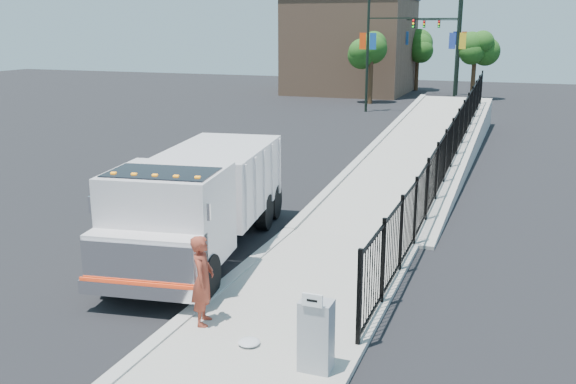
% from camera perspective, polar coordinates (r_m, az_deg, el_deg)
% --- Properties ---
extents(ground, '(120.00, 120.00, 0.00)m').
position_cam_1_polar(ground, '(15.04, -5.18, -8.14)').
color(ground, black).
rests_on(ground, ground).
extents(sidewalk, '(3.55, 12.00, 0.12)m').
position_cam_1_polar(sidewalk, '(12.64, -1.10, -12.38)').
color(sidewalk, '#9E998E').
rests_on(sidewalk, ground).
extents(curb, '(0.30, 12.00, 0.16)m').
position_cam_1_polar(curb, '(13.39, -8.93, -10.86)').
color(curb, '#ADAAA3').
rests_on(curb, ground).
extents(ramp, '(3.95, 24.06, 3.19)m').
position_cam_1_polar(ramp, '(29.33, 12.29, 2.82)').
color(ramp, '#9E998E').
rests_on(ramp, ground).
extents(iron_fence, '(0.10, 28.00, 1.80)m').
position_cam_1_polar(iron_fence, '(25.09, 14.27, 2.86)').
color(iron_fence, black).
rests_on(iron_fence, ground).
extents(truck, '(3.72, 8.30, 2.74)m').
position_cam_1_polar(truck, '(16.54, -7.92, -0.46)').
color(truck, black).
rests_on(truck, ground).
extents(worker, '(0.60, 0.75, 1.80)m').
position_cam_1_polar(worker, '(12.62, -7.59, -7.77)').
color(worker, maroon).
rests_on(worker, sidewalk).
extents(utility_cabinet, '(0.55, 0.40, 1.25)m').
position_cam_1_polar(utility_cabinet, '(11.04, 2.51, -12.63)').
color(utility_cabinet, gray).
rests_on(utility_cabinet, sidewalk).
extents(arrow_sign, '(0.35, 0.04, 0.22)m').
position_cam_1_polar(arrow_sign, '(10.53, 2.18, -9.59)').
color(arrow_sign, white).
rests_on(arrow_sign, utility_cabinet).
extents(debris, '(0.41, 0.41, 0.10)m').
position_cam_1_polar(debris, '(12.08, -3.49, -13.17)').
color(debris, silver).
rests_on(debris, sidewalk).
extents(light_pole_0, '(3.77, 0.22, 8.00)m').
position_cam_1_polar(light_pole_0, '(44.97, 7.48, 12.60)').
color(light_pole_0, black).
rests_on(light_pole_0, ground).
extents(light_pole_1, '(3.78, 0.22, 8.00)m').
position_cam_1_polar(light_pole_1, '(46.87, 14.42, 12.35)').
color(light_pole_1, black).
rests_on(light_pole_1, ground).
extents(light_pole_2, '(3.77, 0.22, 8.00)m').
position_cam_1_polar(light_pole_2, '(56.48, 10.37, 12.86)').
color(light_pole_2, black).
rests_on(light_pole_2, ground).
extents(light_pole_3, '(3.78, 0.22, 8.00)m').
position_cam_1_polar(light_pole_3, '(57.36, 14.69, 12.65)').
color(light_pole_3, black).
rests_on(light_pole_3, ground).
extents(tree_0, '(2.40, 2.40, 5.20)m').
position_cam_1_polar(tree_0, '(49.87, 7.42, 12.28)').
color(tree_0, '#382314').
rests_on(tree_0, ground).
extents(tree_1, '(2.10, 2.10, 5.05)m').
position_cam_1_polar(tree_1, '(54.48, 16.30, 11.98)').
color(tree_1, '#382314').
rests_on(tree_1, ground).
extents(tree_2, '(2.65, 2.65, 5.33)m').
position_cam_1_polar(tree_2, '(61.27, 11.48, 12.53)').
color(tree_2, '#382314').
rests_on(tree_2, ground).
extents(building, '(10.00, 10.00, 8.00)m').
position_cam_1_polar(building, '(58.49, 5.63, 12.71)').
color(building, '#8C664C').
rests_on(building, ground).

